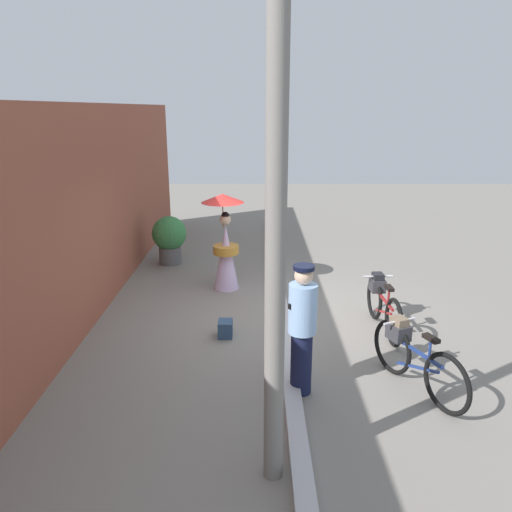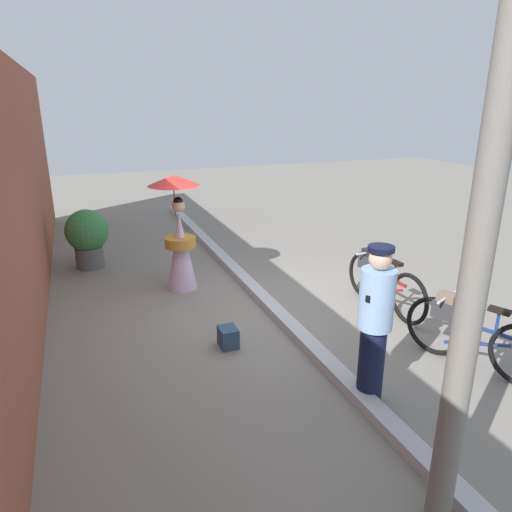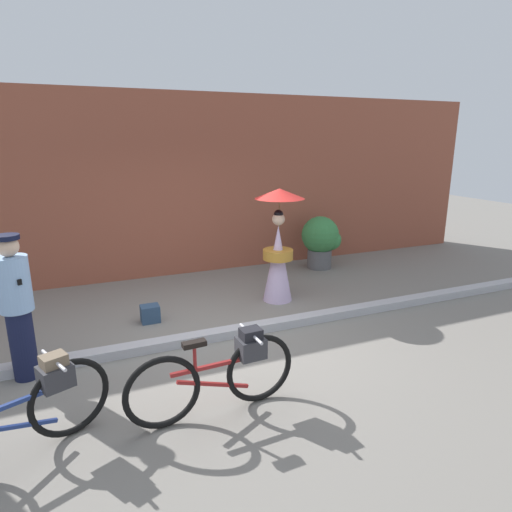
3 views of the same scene
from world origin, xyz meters
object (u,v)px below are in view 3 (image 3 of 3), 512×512
(potted_plant_by_door, at_px, (321,239))
(backpack_on_pavement, at_px, (150,313))
(bicycle_far_side, at_px, (20,411))
(person_officer, at_px, (17,305))
(bicycle_near_officer, at_px, (221,372))
(person_with_parasol, at_px, (278,246))

(potted_plant_by_door, height_order, backpack_on_pavement, potted_plant_by_door)
(bicycle_far_side, bearing_deg, backpack_on_pavement, 59.29)
(potted_plant_by_door, bearing_deg, person_officer, -154.83)
(bicycle_near_officer, relative_size, person_with_parasol, 0.93)
(bicycle_near_officer, height_order, bicycle_far_side, bicycle_far_side)
(person_officer, xyz_separation_m, potted_plant_by_door, (5.25, 2.47, -0.27))
(bicycle_near_officer, xyz_separation_m, person_with_parasol, (1.82, 2.57, 0.50))
(person_officer, relative_size, backpack_on_pavement, 6.16)
(person_with_parasol, height_order, backpack_on_pavement, person_with_parasol)
(person_officer, relative_size, person_with_parasol, 0.89)
(person_with_parasol, bearing_deg, bicycle_near_officer, -125.31)
(person_with_parasol, relative_size, backpack_on_pavement, 6.91)
(bicycle_near_officer, distance_m, potted_plant_by_door, 5.19)
(potted_plant_by_door, relative_size, backpack_on_pavement, 4.05)
(person_with_parasol, distance_m, potted_plant_by_door, 2.11)
(person_with_parasol, distance_m, backpack_on_pavement, 2.26)
(person_officer, relative_size, potted_plant_by_door, 1.52)
(bicycle_near_officer, xyz_separation_m, backpack_on_pavement, (-0.29, 2.44, -0.30))
(bicycle_near_officer, bearing_deg, potted_plant_by_door, 48.67)
(bicycle_near_officer, distance_m, bicycle_far_side, 1.72)
(bicycle_near_officer, xyz_separation_m, potted_plant_by_door, (3.43, 3.90, 0.18))
(potted_plant_by_door, bearing_deg, bicycle_far_side, -143.14)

